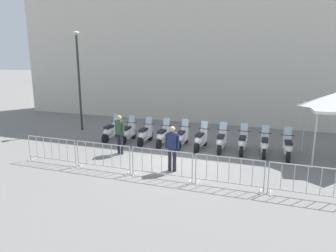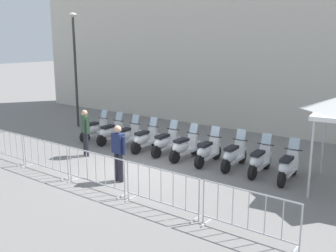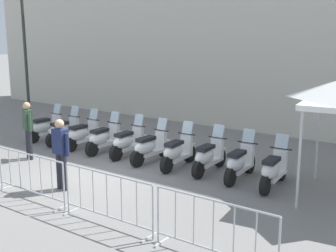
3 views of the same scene
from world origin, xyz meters
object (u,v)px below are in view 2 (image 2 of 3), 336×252
(motorcycle_5, at_px, (184,147))
(barrier_segment_2, at_px, (96,171))
(motorcycle_0, at_px, (95,130))
(barrier_segment_1, at_px, (45,157))
(motorcycle_3, at_px, (145,139))
(motorcycle_4, at_px, (165,143))
(barrier_segment_3, at_px, (161,189))
(motorcycle_7, at_px, (233,155))
(motorcycle_9, at_px, (288,167))
(street_lamp, at_px, (75,59))
(officer_mid_plaza, at_px, (85,130))
(motorcycle_6, at_px, (207,151))
(motorcycle_8, at_px, (259,161))
(officer_near_row_end, at_px, (118,150))
(barrier_segment_4, at_px, (248,214))
(motorcycle_2, at_px, (127,136))
(barrier_segment_0, at_px, (5,145))
(motorcycle_1, at_px, (111,133))

(motorcycle_5, xyz_separation_m, barrier_segment_2, (-0.91, -3.73, 0.07))
(motorcycle_0, bearing_deg, barrier_segment_1, -71.08)
(motorcycle_3, xyz_separation_m, motorcycle_4, (0.93, -0.04, 0.00))
(barrier_segment_3, bearing_deg, motorcycle_0, 142.88)
(motorcycle_7, bearing_deg, barrier_segment_3, -96.58)
(barrier_segment_3, bearing_deg, motorcycle_9, 57.40)
(barrier_segment_3, height_order, street_lamp, street_lamp)
(motorcycle_0, bearing_deg, motorcycle_5, -7.11)
(barrier_segment_3, distance_m, officer_mid_plaza, 5.48)
(motorcycle_4, bearing_deg, motorcycle_6, -8.90)
(officer_mid_plaza, bearing_deg, motorcycle_8, 10.60)
(officer_near_row_end, bearing_deg, street_lamp, 141.11)
(barrier_segment_2, bearing_deg, barrier_segment_4, -6.86)
(motorcycle_7, xyz_separation_m, officer_mid_plaza, (-5.25, -1.31, 0.53))
(motorcycle_2, distance_m, barrier_segment_1, 3.82)
(motorcycle_0, relative_size, motorcycle_7, 1.00)
(motorcycle_7, xyz_separation_m, barrier_segment_2, (-2.79, -3.64, 0.07))
(motorcycle_4, distance_m, barrier_segment_0, 5.77)
(motorcycle_5, bearing_deg, barrier_segment_2, -103.77)
(motorcycle_2, distance_m, barrier_segment_3, 6.05)
(motorcycle_1, height_order, motorcycle_4, same)
(motorcycle_6, xyz_separation_m, officer_near_row_end, (-1.64, -2.85, 0.53))
(officer_near_row_end, height_order, officer_mid_plaza, same)
(barrier_segment_1, bearing_deg, motorcycle_2, 82.79)
(motorcycle_7, height_order, barrier_segment_4, motorcycle_7)
(motorcycle_8, bearing_deg, motorcycle_1, 173.68)
(motorcycle_2, height_order, barrier_segment_1, motorcycle_2)
(barrier_segment_0, bearing_deg, barrier_segment_1, -6.86)
(officer_mid_plaza, bearing_deg, motorcycle_7, 14.01)
(street_lamp, bearing_deg, barrier_segment_4, -31.01)
(motorcycle_2, xyz_separation_m, motorcycle_7, (4.65, -0.43, 0.00))
(motorcycle_3, xyz_separation_m, street_lamp, (-5.31, 2.03, 2.89))
(motorcycle_2, relative_size, motorcycle_5, 1.00)
(barrier_segment_1, bearing_deg, street_lamp, 124.29)
(motorcycle_9, relative_size, barrier_segment_1, 0.76)
(barrier_segment_0, relative_size, barrier_segment_1, 1.00)
(motorcycle_5, height_order, barrier_segment_0, motorcycle_5)
(motorcycle_5, xyz_separation_m, motorcycle_7, (1.88, -0.08, 0.00))
(motorcycle_2, relative_size, motorcycle_7, 1.00)
(motorcycle_4, bearing_deg, street_lamp, 161.66)
(motorcycle_3, bearing_deg, street_lamp, 159.10)
(motorcycle_3, distance_m, barrier_segment_1, 3.95)
(street_lamp, bearing_deg, motorcycle_5, -17.64)
(street_lamp, relative_size, officer_near_row_end, 3.18)
(motorcycle_3, xyz_separation_m, barrier_segment_4, (5.61, -4.54, 0.07))
(motorcycle_2, bearing_deg, barrier_segment_2, -65.43)
(motorcycle_5, relative_size, barrier_segment_3, 0.76)
(motorcycle_0, distance_m, barrier_segment_1, 4.25)
(motorcycle_2, height_order, motorcycle_3, same)
(motorcycle_3, xyz_separation_m, motorcycle_5, (1.84, -0.25, 0.00))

